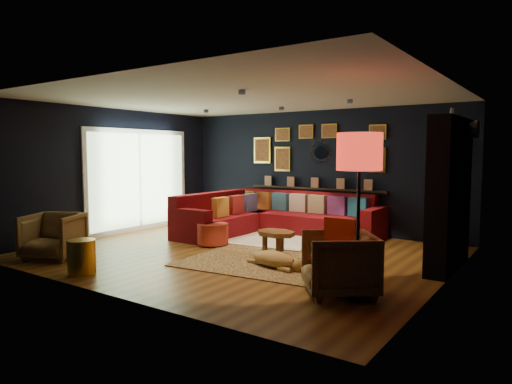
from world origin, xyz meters
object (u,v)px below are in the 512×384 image
Objects in this scene: dog at (274,256)px; orange_chair at (336,249)px; armchair_left at (53,234)px; gold_stool at (82,257)px; armchair_right at (339,260)px; coffee_table at (276,235)px; pouf at (213,234)px; floor_lamp at (359,158)px; sectional at (269,218)px.

orange_chair is at bearing -15.93° from dog.
gold_stool is at bearing -41.53° from armchair_left.
armchair_right is 3.57m from gold_stool.
pouf reaches higher than coffee_table.
coffee_table is at bearing 145.07° from orange_chair.
armchair_right is at bearing -23.71° from pouf.
orange_chair is at bearing -22.54° from pouf.
floor_lamp reaches higher than pouf.
sectional is 1.62m from pouf.
armchair_right is (3.11, -1.36, 0.20)m from pouf.
dog is at bearing 160.19° from orange_chair.
armchair_right is 1.46m from dog.
armchair_left reaches higher than dog.
gold_stool is 0.54× the size of orange_chair.
floor_lamp is (1.98, -1.33, 1.32)m from coffee_table.
coffee_table is 0.94m from dog.
armchair_left is (-2.76, -2.30, 0.08)m from coffee_table.
gold_stool is at bearing -132.10° from dog.
gold_stool is 4.03m from floor_lamp.
dog is (2.06, 1.80, -0.06)m from gold_stool.
pouf is at bearing 164.14° from dog.
pouf is 0.29× the size of floor_lamp.
orange_chair reaches higher than armchair_left.
pouf is at bearing 160.24° from orange_chair.
dog is (3.24, 1.50, -0.22)m from armchair_left.
orange_chair is at bearing -176.68° from armchair_right.
sectional is at bearing 131.08° from dog.
gold_stool is at bearing -96.07° from sectional.
floor_lamp is at bearing -33.94° from coffee_table.
dog is (-1.50, 0.53, -1.46)m from floor_lamp.
sectional is 4.18m from gold_stool.
pouf is (-0.19, -1.61, -0.10)m from sectional.
armchair_left is at bearing -116.30° from armchair_right.
armchair_right is 0.43× the size of floor_lamp.
floor_lamp reaches higher than coffee_table.
floor_lamp reaches higher than gold_stool.
gold_stool is (1.18, -0.30, -0.16)m from armchair_left.
sectional is 4.19m from armchair_left.
armchair_left is at bearing -140.18° from coffee_table.
dog is at bearing -152.68° from armchair_right.
armchair_right is at bearing -18.69° from dog.
armchair_left is (-1.62, -3.86, 0.08)m from sectional.
floor_lamp is (3.56, 1.27, 1.40)m from gold_stool.
gold_stool is at bearing -160.32° from floor_lamp.
orange_chair reaches higher than dog.
armchair_right is at bearing -45.53° from sectional.
sectional is 1.93m from coffee_table.
orange_chair is 0.46× the size of floor_lamp.
floor_lamp reaches higher than armchair_left.
coffee_table is 0.93× the size of armchair_right.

